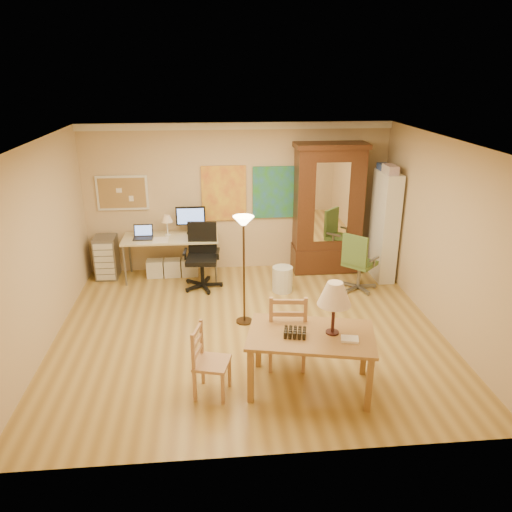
{
  "coord_description": "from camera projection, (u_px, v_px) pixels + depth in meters",
  "views": [
    {
      "loc": [
        -0.49,
        -6.38,
        3.58
      ],
      "look_at": [
        0.13,
        0.3,
        1.04
      ],
      "focal_mm": 35.0,
      "sensor_mm": 36.0,
      "label": 1
    }
  ],
  "objects": [
    {
      "name": "floor",
      "position": [
        249.0,
        330.0,
        7.25
      ],
      "size": [
        5.5,
        5.5,
        0.0
      ],
      "primitive_type": "plane",
      "color": "olive",
      "rests_on": "ground"
    },
    {
      "name": "crown_molding",
      "position": [
        237.0,
        126.0,
        8.61
      ],
      "size": [
        5.5,
        0.08,
        0.12
      ],
      "primitive_type": "cube",
      "color": "white",
      "rests_on": "floor"
    },
    {
      "name": "corkboard",
      "position": [
        122.0,
        193.0,
        8.84
      ],
      "size": [
        0.9,
        0.04,
        0.62
      ],
      "primitive_type": "cube",
      "color": "tan",
      "rests_on": "floor"
    },
    {
      "name": "art_panel_left",
      "position": [
        224.0,
        193.0,
        9.01
      ],
      "size": [
        0.8,
        0.04,
        1.0
      ],
      "primitive_type": "cube",
      "color": "#FFF42A",
      "rests_on": "floor"
    },
    {
      "name": "art_panel_right",
      "position": [
        273.0,
        192.0,
        9.09
      ],
      "size": [
        0.75,
        0.04,
        0.95
      ],
      "primitive_type": "cube",
      "color": "teal",
      "rests_on": "floor"
    },
    {
      "name": "dining_table",
      "position": [
        319.0,
        323.0,
        5.67
      ],
      "size": [
        1.6,
        1.16,
        1.35
      ],
      "color": "olive",
      "rests_on": "floor"
    },
    {
      "name": "ladder_chair_back",
      "position": [
        287.0,
        332.0,
        6.24
      ],
      "size": [
        0.52,
        0.5,
        1.03
      ],
      "color": "#A5734B",
      "rests_on": "floor"
    },
    {
      "name": "ladder_chair_left",
      "position": [
        210.0,
        363.0,
        5.72
      ],
      "size": [
        0.47,
        0.48,
        0.86
      ],
      "color": "#A5734B",
      "rests_on": "floor"
    },
    {
      "name": "torchiere_lamp",
      "position": [
        244.0,
        239.0,
        7.03
      ],
      "size": [
        0.3,
        0.3,
        1.65
      ],
      "color": "#3B2817",
      "rests_on": "floor"
    },
    {
      "name": "computer_desk",
      "position": [
        173.0,
        252.0,
        8.99
      ],
      "size": [
        1.68,
        0.73,
        1.27
      ],
      "color": "#BAB088",
      "rests_on": "floor"
    },
    {
      "name": "office_chair_black",
      "position": [
        202.0,
        271.0,
        8.61
      ],
      "size": [
        0.69,
        0.69,
        1.12
      ],
      "color": "black",
      "rests_on": "floor"
    },
    {
      "name": "office_chair_green",
      "position": [
        358.0,
        275.0,
        8.5
      ],
      "size": [
        0.66,
        0.66,
        1.02
      ],
      "color": "slate",
      "rests_on": "floor"
    },
    {
      "name": "drawer_cart",
      "position": [
        107.0,
        257.0,
        8.97
      ],
      "size": [
        0.38,
        0.46,
        0.77
      ],
      "color": "slate",
      "rests_on": "floor"
    },
    {
      "name": "armoire",
      "position": [
        327.0,
        217.0,
        9.11
      ],
      "size": [
        1.28,
        0.61,
        2.36
      ],
      "color": "#3D2210",
      "rests_on": "floor"
    },
    {
      "name": "bookshelf",
      "position": [
        384.0,
        226.0,
        8.81
      ],
      "size": [
        0.29,
        0.77,
        1.92
      ],
      "color": "white",
      "rests_on": "floor"
    },
    {
      "name": "wastebin",
      "position": [
        282.0,
        279.0,
        8.46
      ],
      "size": [
        0.35,
        0.35,
        0.43
      ],
      "primitive_type": "cylinder",
      "color": "silver",
      "rests_on": "floor"
    }
  ]
}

